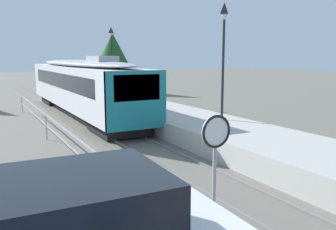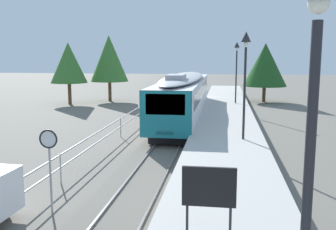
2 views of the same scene
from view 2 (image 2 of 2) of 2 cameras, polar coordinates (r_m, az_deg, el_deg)
The scene contains 13 objects.
ground_plane at distance 25.30m, azimuth -5.75°, elevation -2.84°, with size 160.00×160.00×0.00m, color #6B665B.
track_rails at distance 24.74m, azimuth 1.01°, elevation -2.98°, with size 3.20×60.00×0.14m.
commuter_train at distance 29.33m, azimuth 2.28°, elevation 3.05°, with size 2.82×18.22×3.74m.
station_platform at distance 24.47m, azimuth 8.59°, elevation -2.22°, with size 3.90×60.00×0.90m, color #B7B5AD.
platform_lamp_near_end at distance 4.63m, azimuth 20.70°, elevation 2.12°, with size 0.34×0.34×5.35m.
platform_lamp_mid_platform at distance 19.47m, azimuth 11.39°, elevation 7.24°, with size 0.34×0.34×5.35m.
platform_lamp_far_end at distance 34.40m, azimuth 10.13°, elevation 7.92°, with size 0.34×0.34×5.35m.
platform_notice_board at distance 8.68m, azimuth 6.10°, elevation -10.93°, with size 1.20×0.08×1.80m.
speed_limit_sign at distance 12.81m, azimuth -17.22°, elevation -5.05°, with size 0.61×0.10×2.81m.
carpark_fence at distance 15.97m, azimuth -15.68°, elevation -6.75°, with size 0.06×36.06×1.25m.
tree_behind_carpark at distance 43.41m, azimuth -8.72°, elevation 8.27°, with size 4.17×4.17×7.27m.
tree_behind_station_far at distance 43.40m, azimuth 14.19°, elevation 7.23°, with size 4.73×4.73×6.40m.
tree_distant_left at distance 41.50m, azimuth -14.53°, elevation 7.49°, with size 3.78×3.78×6.41m.
Camera 2 is at (3.10, -2.02, 5.12)m, focal length 41.14 mm.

